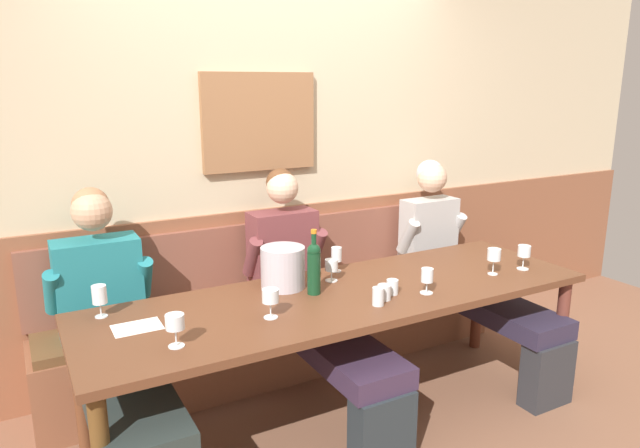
% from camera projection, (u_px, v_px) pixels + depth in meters
% --- Properties ---
extents(ground_plane, '(6.80, 6.80, 0.02)m').
position_uv_depth(ground_plane, '(357.00, 434.00, 3.03)').
color(ground_plane, brown).
rests_on(ground_plane, ground).
extents(room_wall_back, '(6.80, 0.12, 2.80)m').
position_uv_depth(room_wall_back, '(268.00, 146.00, 3.61)').
color(room_wall_back, beige).
rests_on(room_wall_back, ground).
extents(wood_wainscot_panel, '(6.80, 0.03, 1.01)m').
position_uv_depth(wood_wainscot_panel, '(274.00, 283.00, 3.78)').
color(wood_wainscot_panel, brown).
rests_on(wood_wainscot_panel, ground).
extents(wall_bench, '(2.98, 0.42, 0.94)m').
position_uv_depth(wall_bench, '(288.00, 326.00, 3.66)').
color(wall_bench, brown).
rests_on(wall_bench, ground).
extents(dining_table, '(2.68, 0.82, 0.74)m').
position_uv_depth(dining_table, '(345.00, 305.00, 2.97)').
color(dining_table, brown).
rests_on(dining_table, ground).
extents(person_left_seat, '(0.53, 1.26, 1.28)m').
position_uv_depth(person_left_seat, '(113.00, 336.00, 2.75)').
color(person_left_seat, '#292F41').
rests_on(person_left_seat, ground).
extents(person_right_seat, '(0.51, 1.26, 1.30)m').
position_uv_depth(person_right_seat, '(310.00, 297.00, 3.24)').
color(person_right_seat, '#242D31').
rests_on(person_right_seat, ground).
extents(person_center_left_seat, '(0.49, 1.26, 1.28)m').
position_uv_depth(person_center_left_seat, '(463.00, 267.00, 3.76)').
color(person_center_left_seat, '#2C2D31').
rests_on(person_center_left_seat, ground).
extents(ice_bucket, '(0.23, 0.23, 0.22)m').
position_uv_depth(ice_bucket, '(283.00, 267.00, 3.01)').
color(ice_bucket, '#B9B0B9').
rests_on(ice_bucket, dining_table).
extents(wine_bottle_clear_water, '(0.07, 0.07, 0.34)m').
position_uv_depth(wine_bottle_clear_water, '(314.00, 266.00, 2.91)').
color(wine_bottle_clear_water, '#123A1F').
rests_on(wine_bottle_clear_water, dining_table).
extents(wine_glass_near_bucket, '(0.08, 0.08, 0.14)m').
position_uv_depth(wine_glass_near_bucket, '(270.00, 297.00, 2.62)').
color(wine_glass_near_bucket, silver).
rests_on(wine_glass_near_bucket, dining_table).
extents(wine_glass_mid_right, '(0.08, 0.08, 0.14)m').
position_uv_depth(wine_glass_mid_right, '(175.00, 323.00, 2.33)').
color(wine_glass_mid_right, silver).
rests_on(wine_glass_mid_right, dining_table).
extents(wine_glass_left_end, '(0.06, 0.06, 0.14)m').
position_uv_depth(wine_glass_left_end, '(336.00, 256.00, 3.27)').
color(wine_glass_left_end, silver).
rests_on(wine_glass_left_end, dining_table).
extents(wine_glass_center_front, '(0.07, 0.07, 0.13)m').
position_uv_depth(wine_glass_center_front, '(427.00, 277.00, 2.93)').
color(wine_glass_center_front, silver).
rests_on(wine_glass_center_front, dining_table).
extents(wine_glass_center_rear, '(0.07, 0.07, 0.12)m').
position_uv_depth(wine_glass_center_rear, '(331.00, 266.00, 3.11)').
color(wine_glass_center_rear, silver).
rests_on(wine_glass_center_rear, dining_table).
extents(wine_glass_mid_left, '(0.07, 0.07, 0.15)m').
position_uv_depth(wine_glass_mid_left, '(99.00, 296.00, 2.63)').
color(wine_glass_mid_left, silver).
rests_on(wine_glass_mid_left, dining_table).
extents(wine_glass_right_end, '(0.07, 0.07, 0.14)m').
position_uv_depth(wine_glass_right_end, '(524.00, 252.00, 3.31)').
color(wine_glass_right_end, silver).
rests_on(wine_glass_right_end, dining_table).
extents(wine_glass_by_bottle, '(0.07, 0.07, 0.15)m').
position_uv_depth(wine_glass_by_bottle, '(494.00, 256.00, 3.22)').
color(wine_glass_by_bottle, silver).
rests_on(wine_glass_by_bottle, dining_table).
extents(water_tumbler_center, '(0.06, 0.06, 0.09)m').
position_uv_depth(water_tumbler_center, '(378.00, 296.00, 2.78)').
color(water_tumbler_center, silver).
rests_on(water_tumbler_center, dining_table).
extents(water_tumbler_left, '(0.06, 0.06, 0.08)m').
position_uv_depth(water_tumbler_left, '(393.00, 287.00, 2.93)').
color(water_tumbler_left, silver).
rests_on(water_tumbler_left, dining_table).
extents(water_tumbler_right, '(0.07, 0.07, 0.08)m').
position_uv_depth(water_tumbler_right, '(384.00, 292.00, 2.86)').
color(water_tumbler_right, silver).
rests_on(water_tumbler_right, dining_table).
extents(tasting_sheet_left_guest, '(0.21, 0.15, 0.00)m').
position_uv_depth(tasting_sheet_left_guest, '(137.00, 327.00, 2.54)').
color(tasting_sheet_left_guest, white).
rests_on(tasting_sheet_left_guest, dining_table).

